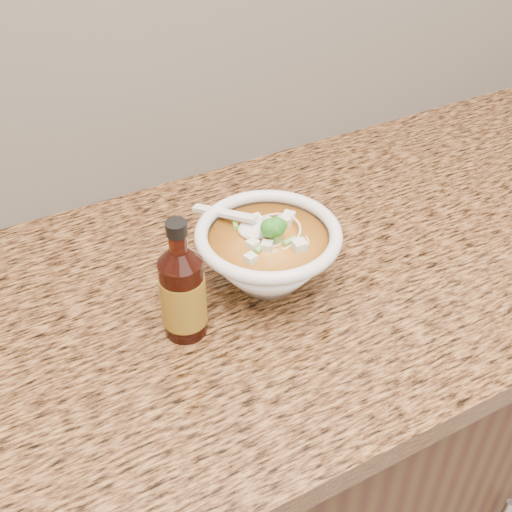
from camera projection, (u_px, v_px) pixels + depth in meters
name	position (u px, v px, depth m)	size (l,w,h in m)	color
cabinet	(249.00, 458.00, 1.26)	(4.00, 0.65, 0.86)	black
counter_slab	(247.00, 289.00, 0.98)	(4.00, 0.68, 0.04)	olive
soup_bowl	(268.00, 254.00, 0.93)	(0.21, 0.23, 0.12)	white
hot_sauce_bottle	(183.00, 293.00, 0.84)	(0.07, 0.07, 0.18)	#3A0E07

